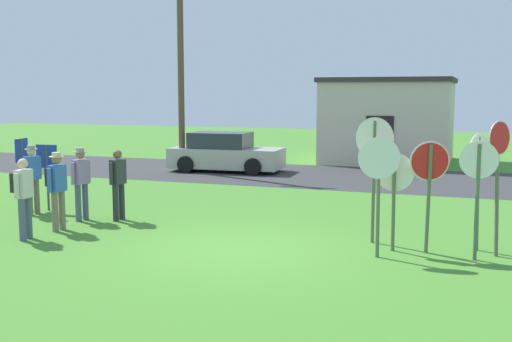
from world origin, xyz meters
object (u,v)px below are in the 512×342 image
object	(u,v)px
stop_sign_tallest	(478,171)
stop_sign_leaning_left	(498,167)
info_panel_leftmost	(47,165)
person_near_signs	(57,185)
stop_sign_leaning_right	(374,156)
utility_pole	(181,56)
person_in_dark_shirt	(32,174)
stop_sign_rear_right	(429,177)
person_in_blue	(81,180)
stop_sign_nearest	(379,175)
person_in_teal	(118,181)
parked_car_on_street	(225,154)
info_panel_middle	(22,161)
person_holding_notes	(23,193)
stop_sign_low_front	(478,180)
stop_sign_far_back	(394,185)

from	to	relation	value
stop_sign_tallest	stop_sign_leaning_left	distance (m)	0.50
stop_sign_tallest	info_panel_leftmost	size ratio (longest dim) A/B	1.33
person_near_signs	stop_sign_leaning_right	bearing A→B (deg)	10.80
utility_pole	stop_sign_tallest	xyz separation A→B (m)	(10.84, -8.99, -2.86)
person_in_dark_shirt	info_panel_leftmost	xyz separation A→B (m)	(0.03, 0.56, 0.17)
stop_sign_rear_right	info_panel_leftmost	size ratio (longest dim) A/B	1.25
stop_sign_leaning_left	person_in_blue	distance (m)	9.20
stop_sign_nearest	info_panel_leftmost	distance (m)	8.86
person_in_dark_shirt	person_in_teal	world-z (taller)	person_in_dark_shirt
parked_car_on_street	info_panel_middle	xyz separation A→B (m)	(-1.85, -9.13, 0.59)
stop_sign_leaning_left	person_holding_notes	size ratio (longest dim) A/B	1.49
person_near_signs	info_panel_middle	bearing A→B (deg)	143.91
utility_pole	info_panel_leftmost	bearing A→B (deg)	-87.08
stop_sign_low_front	stop_sign_nearest	distance (m)	1.75
stop_sign_far_back	parked_car_on_street	bearing A→B (deg)	127.31
parked_car_on_street	person_in_teal	bearing A→B (deg)	-82.45
person_in_dark_shirt	person_in_blue	size ratio (longest dim) A/B	1.00
stop_sign_nearest	stop_sign_far_back	xyz separation A→B (m)	(0.22, 0.49, -0.23)
stop_sign_low_front	person_in_dark_shirt	world-z (taller)	stop_sign_low_front
utility_pole	stop_sign_rear_right	distance (m)	14.16
parked_car_on_street	person_in_dark_shirt	world-z (taller)	person_in_dark_shirt
stop_sign_far_back	person_near_signs	bearing A→B (deg)	-174.39
stop_sign_nearest	stop_sign_tallest	size ratio (longest dim) A/B	0.98
person_near_signs	info_panel_leftmost	bearing A→B (deg)	132.94
stop_sign_low_front	info_panel_middle	distance (m)	11.20
parked_car_on_street	stop_sign_tallest	bearing A→B (deg)	-45.89
stop_sign_low_front	stop_sign_rear_right	xyz separation A→B (m)	(-0.86, 0.17, -0.01)
stop_sign_leaning_left	person_in_teal	bearing A→B (deg)	177.30
stop_sign_low_front	stop_sign_leaning_right	xyz separation A→B (m)	(-1.97, 0.70, 0.29)
parked_car_on_street	stop_sign_leaning_right	bearing A→B (deg)	-52.85
stop_sign_leaning_right	info_panel_middle	world-z (taller)	stop_sign_leaning_right
info_panel_leftmost	stop_sign_rear_right	bearing A→B (deg)	-6.68
parked_car_on_street	person_in_blue	world-z (taller)	person_in_blue
stop_sign_far_back	person_in_teal	size ratio (longest dim) A/B	1.13
stop_sign_far_back	person_holding_notes	size ratio (longest dim) A/B	1.13
utility_pole	parked_car_on_street	xyz separation A→B (m)	(1.57, 0.57, -3.71)
stop_sign_tallest	stop_sign_far_back	world-z (taller)	stop_sign_tallest
stop_sign_tallest	person_near_signs	size ratio (longest dim) A/B	1.30
stop_sign_low_front	stop_sign_far_back	xyz separation A→B (m)	(-1.49, 0.12, -0.18)
stop_sign_tallest	person_in_blue	bearing A→B (deg)	-178.36
stop_sign_leaning_left	stop_sign_far_back	xyz separation A→B (m)	(-1.83, -0.31, -0.38)
stop_sign_rear_right	stop_sign_leaning_right	world-z (taller)	stop_sign_leaning_right
person_in_dark_shirt	person_in_blue	distance (m)	1.62
stop_sign_rear_right	stop_sign_leaning_left	bearing A→B (deg)	12.47
utility_pole	info_panel_leftmost	distance (m)	9.08
stop_sign_low_front	info_panel_middle	bearing A→B (deg)	173.80
stop_sign_low_front	stop_sign_rear_right	world-z (taller)	stop_sign_low_front
person_near_signs	info_panel_middle	size ratio (longest dim) A/B	0.94
stop_sign_nearest	stop_sign_leaning_left	distance (m)	2.21
stop_sign_low_front	person_near_signs	bearing A→B (deg)	-176.18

